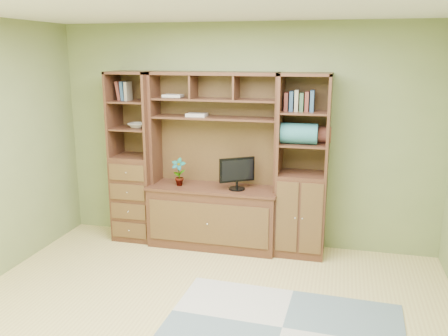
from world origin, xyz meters
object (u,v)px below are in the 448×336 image
(monitor, at_px, (237,168))
(right_tower, at_px, (303,167))
(center_hutch, at_px, (213,162))
(left_tower, at_px, (134,157))

(monitor, bearing_deg, right_tower, -27.47)
(center_hutch, relative_size, right_tower, 1.00)
(center_hutch, distance_m, right_tower, 1.03)
(left_tower, distance_m, right_tower, 2.02)
(right_tower, distance_m, monitor, 0.74)
(center_hutch, xyz_separation_m, monitor, (0.29, -0.03, -0.04))
(center_hutch, bearing_deg, monitor, -6.79)
(center_hutch, bearing_deg, left_tower, 177.71)
(right_tower, relative_size, monitor, 3.98)
(center_hutch, height_order, monitor, center_hutch)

